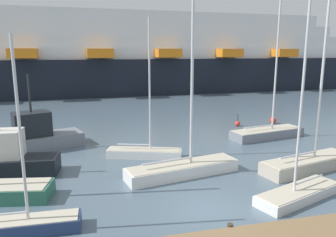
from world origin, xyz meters
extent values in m
plane|color=slate|center=(0.00, 0.00, 0.00)|extent=(600.00, 600.00, 0.00)
cylinder|color=#423323|center=(0.00, -2.24, 0.25)|extent=(0.24, 0.24, 0.50)
cube|color=#BCB29E|center=(8.09, 3.68, 0.41)|extent=(7.06, 3.28, 0.81)
cube|color=beige|center=(8.09, 3.68, 0.83)|extent=(6.76, 3.08, 0.04)
cylinder|color=silver|center=(8.63, 3.81, 6.45)|extent=(0.16, 0.16, 11.28)
cylinder|color=silver|center=(7.13, 3.46, 1.16)|extent=(3.03, 0.83, 0.13)
cube|color=navy|center=(-8.68, -0.03, 0.29)|extent=(5.15, 1.31, 0.59)
cube|color=beige|center=(-8.68, -0.03, 0.61)|extent=(4.94, 1.21, 0.04)
cylinder|color=silver|center=(-8.27, -0.03, 4.43)|extent=(0.12, 0.12, 7.68)
cube|color=white|center=(-1.82, 8.73, 0.30)|extent=(5.51, 2.84, 0.59)
cube|color=beige|center=(-1.82, 8.73, 0.61)|extent=(5.27, 2.68, 0.04)
cylinder|color=silver|center=(-1.41, 8.59, 5.23)|extent=(0.13, 0.13, 9.26)
cylinder|color=silver|center=(-2.56, 8.97, 0.94)|extent=(2.34, 0.84, 0.10)
cube|color=white|center=(4.92, 0.11, 0.27)|extent=(5.53, 3.24, 0.53)
cube|color=beige|center=(4.92, 0.11, 0.55)|extent=(5.29, 3.06, 0.04)
cylinder|color=silver|center=(4.52, -0.04, 5.30)|extent=(0.13, 0.13, 9.55)
cylinder|color=silver|center=(5.65, 0.37, 0.88)|extent=(2.29, 0.91, 0.10)
cube|color=white|center=(-0.09, 4.72, 0.36)|extent=(7.41, 3.10, 0.73)
cube|color=beige|center=(-0.09, 4.72, 0.75)|extent=(7.10, 2.91, 0.04)
cylinder|color=silver|center=(0.48, 4.83, 6.53)|extent=(0.17, 0.17, 11.61)
cylinder|color=silver|center=(-1.11, 4.51, 1.08)|extent=(3.21, 0.78, 0.14)
cube|color=gray|center=(9.72, 11.59, 0.38)|extent=(7.09, 3.20, 0.76)
cube|color=beige|center=(9.72, 11.59, 0.78)|extent=(6.79, 2.99, 0.04)
cylinder|color=silver|center=(10.26, 11.69, 6.28)|extent=(0.16, 0.16, 11.03)
cylinder|color=silver|center=(8.75, 11.40, 1.11)|extent=(3.05, 0.71, 0.13)
cube|color=silver|center=(-10.97, 7.31, 2.02)|extent=(2.67, 1.87, 1.72)
cube|color=gray|center=(-10.39, 12.69, 0.53)|extent=(8.67, 5.17, 1.06)
cube|color=#1E2328|center=(-10.00, 12.83, 2.01)|extent=(3.17, 2.71, 1.91)
cylinder|color=#262626|center=(-10.00, 12.83, 4.42)|extent=(0.17, 0.17, 2.91)
sphere|color=red|center=(9.18, 16.43, 0.27)|extent=(0.53, 0.53, 0.53)
cylinder|color=black|center=(9.18, 16.43, 0.91)|extent=(0.06, 0.06, 0.76)
sphere|color=red|center=(13.45, 16.75, 0.34)|extent=(0.69, 0.69, 0.69)
cylinder|color=black|center=(13.45, 16.75, 1.16)|extent=(0.06, 0.06, 0.95)
cube|color=black|center=(-4.05, 48.53, 3.12)|extent=(114.06, 21.02, 6.24)
cube|color=white|center=(-4.05, 48.53, 7.26)|extent=(104.91, 18.71, 2.04)
cube|color=white|center=(-4.05, 48.53, 9.30)|extent=(98.62, 17.58, 2.04)
cube|color=white|center=(-4.05, 48.53, 11.35)|extent=(92.32, 16.46, 2.04)
cube|color=white|center=(-4.05, 48.53, 13.39)|extent=(86.03, 15.34, 2.04)
cube|color=orange|center=(-15.01, 39.76, 7.26)|extent=(4.22, 3.36, 1.43)
cube|color=orange|center=(-3.67, 40.27, 7.26)|extent=(4.22, 3.36, 1.43)
cube|color=orange|center=(7.66, 40.79, 7.26)|extent=(4.22, 3.36, 1.43)
cube|color=orange|center=(19.00, 41.31, 7.26)|extent=(4.22, 3.36, 1.43)
cube|color=orange|center=(30.33, 41.82, 7.26)|extent=(4.22, 3.36, 1.43)
camera|label=1|loc=(-5.44, -13.72, 7.60)|focal=34.81mm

